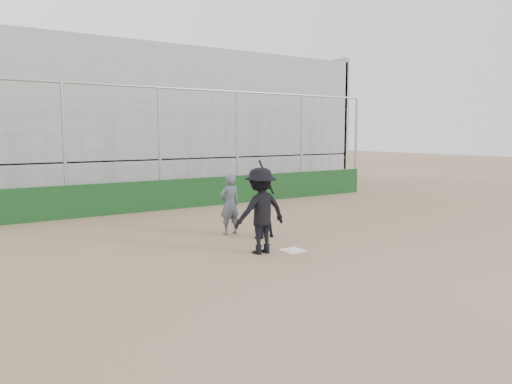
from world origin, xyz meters
TOP-DOWN VIEW (x-y plane):
  - ground at (0.00, 0.00)m, footprint 90.00×90.00m
  - home_plate at (0.00, 0.00)m, footprint 0.44×0.44m
  - backstop at (0.00, 7.00)m, footprint 18.10×0.25m
  - bleachers at (0.00, 11.95)m, footprint 20.25×6.70m
  - batter_at_plate at (-0.67, 0.24)m, footprint 1.19×0.79m
  - catcher_crouched at (0.21, 1.48)m, footprint 0.75×0.60m
  - umpire at (-0.19, 2.30)m, footprint 0.57×0.38m

SIDE VIEW (x-z plane):
  - ground at x=0.00m, z-range 0.00..0.00m
  - home_plate at x=0.00m, z-range 0.00..0.02m
  - catcher_crouched at x=0.21m, z-range 0.00..1.01m
  - umpire at x=-0.19m, z-range 0.00..1.38m
  - batter_at_plate at x=-0.67m, z-range -0.07..1.90m
  - backstop at x=0.00m, z-range -1.06..2.98m
  - bleachers at x=0.00m, z-range -0.57..6.41m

